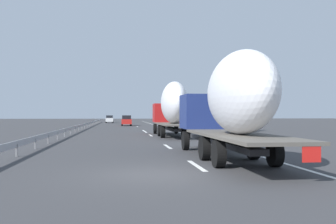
{
  "coord_description": "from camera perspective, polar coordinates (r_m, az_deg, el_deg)",
  "views": [
    {
      "loc": [
        -12.8,
        1.2,
        2.0
      ],
      "look_at": [
        17.2,
        -2.61,
        2.18
      ],
      "focal_mm": 41.4,
      "sensor_mm": 36.0,
      "label": 1
    }
  ],
  "objects": [
    {
      "name": "tree_0",
      "position": [
        100.98,
        0.35,
        0.9
      ],
      "size": [
        3.91,
        3.91,
        7.15
      ],
      "color": "#472D19",
      "rests_on": "ground_plane"
    },
    {
      "name": "lane_stripe_0",
      "position": [
        15.24,
        4.23,
        -7.87
      ],
      "size": [
        3.2,
        0.2,
        0.01
      ],
      "primitive_type": "cube",
      "color": "white",
      "rests_on": "ground_plane"
    },
    {
      "name": "tree_4",
      "position": [
        44.95,
        9.73,
        1.91
      ],
      "size": [
        3.73,
        3.73,
        6.13
      ],
      "color": "#472D19",
      "rests_on": "ground_plane"
    },
    {
      "name": "truck_trailing",
      "position": [
        17.01,
        9.17,
        1.42
      ],
      "size": [
        13.45,
        2.55,
        4.53
      ],
      "color": "navy",
      "rests_on": "ground_plane"
    },
    {
      "name": "ground_plane",
      "position": [
        52.86,
        -5.94,
        -2.52
      ],
      "size": [
        260.0,
        260.0,
        0.0
      ],
      "primitive_type": "plane",
      "color": "#38383A"
    },
    {
      "name": "road_sign",
      "position": [
        56.59,
        0.79,
        -0.19
      ],
      "size": [
        0.1,
        0.9,
        3.11
      ],
      "color": "gray",
      "rests_on": "ground_plane"
    },
    {
      "name": "truck_lead",
      "position": [
        35.09,
        0.63,
        0.78
      ],
      "size": [
        12.94,
        2.55,
        4.87
      ],
      "color": "#B21919",
      "rests_on": "ground_plane"
    },
    {
      "name": "lane_stripe_2",
      "position": [
        36.97,
        -2.57,
        -3.45
      ],
      "size": [
        3.2,
        0.2,
        0.01
      ],
      "primitive_type": "cube",
      "color": "white",
      "rests_on": "ground_plane"
    },
    {
      "name": "edge_line_right",
      "position": [
        58.23,
        -0.63,
        -2.32
      ],
      "size": [
        110.0,
        0.2,
        0.01
      ],
      "primitive_type": "cube",
      "color": "white",
      "rests_on": "ground_plane"
    },
    {
      "name": "car_white_van",
      "position": [
        91.35,
        -8.6,
        -1.04
      ],
      "size": [
        4.03,
        1.73,
        1.77
      ],
      "color": "white",
      "rests_on": "ground_plane"
    },
    {
      "name": "lane_stripe_1",
      "position": [
        24.08,
        -0.05,
        -5.1
      ],
      "size": [
        3.2,
        0.2,
        0.01
      ],
      "primitive_type": "cube",
      "color": "white",
      "rests_on": "ground_plane"
    },
    {
      "name": "tree_3",
      "position": [
        49.12,
        7.17,
        1.36
      ],
      "size": [
        3.35,
        3.35,
        5.38
      ],
      "color": "#472D19",
      "rests_on": "ground_plane"
    },
    {
      "name": "guardrail_median",
      "position": [
        56.03,
        -12.15,
        -1.8
      ],
      "size": [
        94.0,
        0.1,
        0.76
      ],
      "color": "#9EA0A5",
      "rests_on": "ground_plane"
    },
    {
      "name": "tree_2",
      "position": [
        89.55,
        0.71,
        1.14
      ],
      "size": [
        3.79,
        3.79,
        6.9
      ],
      "color": "#472D19",
      "rests_on": "ground_plane"
    },
    {
      "name": "lane_stripe_3",
      "position": [
        44.04,
        -3.33,
        -2.95
      ],
      "size": [
        3.2,
        0.2,
        0.01
      ],
      "primitive_type": "cube",
      "color": "white",
      "rests_on": "ground_plane"
    },
    {
      "name": "car_red_compact",
      "position": [
        68.27,
        -6.14,
        -1.25
      ],
      "size": [
        4.33,
        1.75,
        1.83
      ],
      "color": "red",
      "rests_on": "ground_plane"
    },
    {
      "name": "lane_stripe_5",
      "position": [
        64.29,
        -4.56,
        -2.13
      ],
      "size": [
        3.2,
        0.2,
        0.01
      ],
      "primitive_type": "cube",
      "color": "white",
      "rests_on": "ground_plane"
    },
    {
      "name": "tree_1",
      "position": [
        49.27,
        6.61,
        1.57
      ],
      "size": [
        3.52,
        3.52,
        5.95
      ],
      "color": "#472D19",
      "rests_on": "ground_plane"
    },
    {
      "name": "lane_stripe_4",
      "position": [
        47.64,
        -3.62,
        -2.75
      ],
      "size": [
        3.2,
        0.2,
        0.01
      ],
      "primitive_type": "cube",
      "color": "white",
      "rests_on": "ground_plane"
    }
  ]
}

